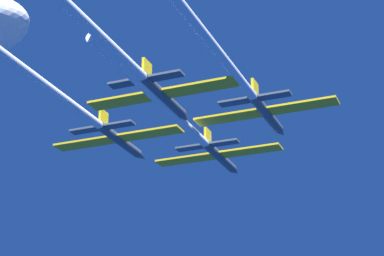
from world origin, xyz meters
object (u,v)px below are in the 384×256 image
at_px(jet_right_wing, 243,83).
at_px(jet_slot, 120,55).
at_px(jet_left_wing, 77,109).
at_px(jet_lead, 190,129).

xyz_separation_m(jet_right_wing, jet_slot, (-8.64, -11.49, -0.51)).
bearing_deg(jet_left_wing, jet_lead, 47.02).
bearing_deg(jet_slot, jet_left_wing, 137.43).
xyz_separation_m(jet_lead, jet_left_wing, (-9.49, -10.19, 0.09)).
distance_m(jet_left_wing, jet_slot, 13.75).
bearing_deg(jet_right_wing, jet_left_wing, -173.33).
distance_m(jet_left_wing, jet_right_wing, 18.90).
height_order(jet_left_wing, jet_right_wing, jet_right_wing).
xyz_separation_m(jet_lead, jet_slot, (0.63, -19.48, 0.30)).
height_order(jet_lead, jet_left_wing, jet_left_wing).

